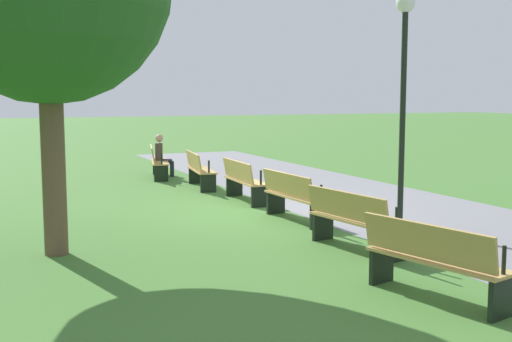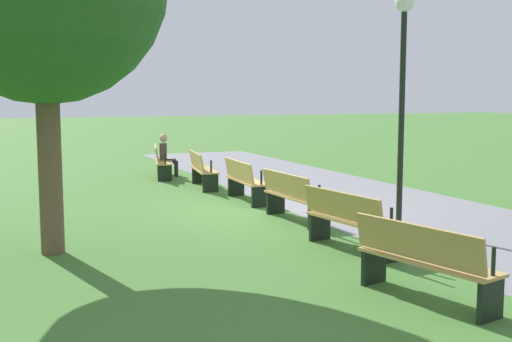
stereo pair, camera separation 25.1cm
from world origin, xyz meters
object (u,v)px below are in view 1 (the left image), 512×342
object	(u,v)px
person_seated	(162,154)
bench_1	(199,169)
bench_5	(433,259)
bench_3	(293,195)
bench_0	(158,161)
bench_2	(243,180)
bench_4	(353,219)
lamp_post	(404,66)

from	to	relation	value
person_seated	bench_1	bearing A→B (deg)	18.59
bench_5	bench_3	bearing A→B (deg)	158.64
bench_5	person_seated	xyz separation A→B (m)	(-11.84, 0.20, 0.17)
bench_0	bench_2	bearing A→B (deg)	21.36
bench_0	bench_5	distance (m)	11.61
bench_3	person_seated	world-z (taller)	person_seated
bench_1	bench_4	world-z (taller)	same
bench_0	bench_1	xyz separation A→B (m)	(2.30, 0.43, 0.00)
person_seated	bench_2	bearing A→B (deg)	18.64
bench_4	bench_5	size ratio (longest dim) A/B	0.99
bench_4	bench_5	xyz separation A→B (m)	(2.30, -0.43, 0.00)
bench_2	bench_3	bearing A→B (deg)	2.68
bench_3	lamp_post	world-z (taller)	lamp_post
bench_4	lamp_post	distance (m)	3.09
bench_4	lamp_post	size ratio (longest dim) A/B	0.44
bench_2	bench_5	xyz separation A→B (m)	(6.98, -0.65, 0.00)
lamp_post	bench_2	bearing A→B (deg)	-156.96
bench_2	bench_4	distance (m)	4.68
bench_3	lamp_post	bearing A→B (deg)	49.42
bench_3	bench_0	bearing A→B (deg)	-177.35
bench_0	bench_3	world-z (taller)	same
bench_4	bench_5	world-z (taller)	same
person_seated	lamp_post	xyz separation A→B (m)	(8.37, 1.94, 2.13)
bench_3	bench_4	xyz separation A→B (m)	(2.33, -0.22, 0.00)
bench_2	bench_4	world-z (taller)	same
bench_0	bench_2	distance (m)	4.68
bench_2	person_seated	bearing A→B (deg)	-172.06
bench_1	bench_2	size ratio (longest dim) A/B	1.02
lamp_post	bench_4	bearing A→B (deg)	-55.52
bench_3	bench_1	bearing A→B (deg)	179.99
bench_1	lamp_post	world-z (taller)	lamp_post
bench_1	bench_5	distance (m)	9.32
bench_3	bench_4	world-z (taller)	same
bench_4	bench_2	bearing A→B (deg)	169.31
bench_2	lamp_post	bearing A→B (deg)	25.72
bench_2	bench_3	distance (m)	2.34
bench_4	bench_5	distance (m)	2.34
person_seated	bench_3	bearing A→B (deg)	16.94
bench_0	lamp_post	bearing A→B (deg)	28.11
bench_2	lamp_post	size ratio (longest dim) A/B	0.44
bench_2	bench_1	bearing A→B (deg)	-172.00
bench_4	person_seated	bearing A→B (deg)	173.36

